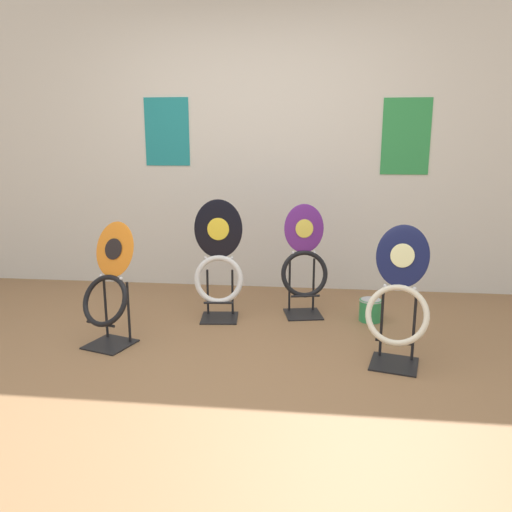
{
  "coord_description": "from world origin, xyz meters",
  "views": [
    {
      "loc": [
        0.52,
        -2.54,
        1.34
      ],
      "look_at": [
        0.12,
        0.9,
        0.55
      ],
      "focal_mm": 35.0,
      "sensor_mm": 36.0,
      "label": 1
    }
  ],
  "objects_px": {
    "toilet_seat_display_jazz_black": "(219,265)",
    "toilet_seat_display_purple_note": "(304,263)",
    "toilet_seat_display_navy_moon": "(398,301)",
    "toilet_seat_display_orange_sun": "(109,288)",
    "paint_can": "(370,309)"
  },
  "relations": [
    {
      "from": "toilet_seat_display_purple_note",
      "to": "toilet_seat_display_navy_moon",
      "type": "height_order",
      "value": "toilet_seat_display_purple_note"
    },
    {
      "from": "toilet_seat_display_jazz_black",
      "to": "toilet_seat_display_navy_moon",
      "type": "height_order",
      "value": "toilet_seat_display_jazz_black"
    },
    {
      "from": "toilet_seat_display_purple_note",
      "to": "toilet_seat_display_navy_moon",
      "type": "bearing_deg",
      "value": -54.83
    },
    {
      "from": "paint_can",
      "to": "toilet_seat_display_purple_note",
      "type": "bearing_deg",
      "value": 171.66
    },
    {
      "from": "toilet_seat_display_navy_moon",
      "to": "paint_can",
      "type": "relative_size",
      "value": 4.92
    },
    {
      "from": "toilet_seat_display_purple_note",
      "to": "paint_can",
      "type": "height_order",
      "value": "toilet_seat_display_purple_note"
    },
    {
      "from": "toilet_seat_display_orange_sun",
      "to": "paint_can",
      "type": "xyz_separation_m",
      "value": [
        1.79,
        0.66,
        -0.3
      ]
    },
    {
      "from": "toilet_seat_display_purple_note",
      "to": "toilet_seat_display_orange_sun",
      "type": "height_order",
      "value": "toilet_seat_display_purple_note"
    },
    {
      "from": "toilet_seat_display_orange_sun",
      "to": "toilet_seat_display_navy_moon",
      "type": "bearing_deg",
      "value": -2.85
    },
    {
      "from": "toilet_seat_display_jazz_black",
      "to": "toilet_seat_display_navy_moon",
      "type": "relative_size",
      "value": 1.09
    },
    {
      "from": "toilet_seat_display_navy_moon",
      "to": "toilet_seat_display_orange_sun",
      "type": "height_order",
      "value": "toilet_seat_display_navy_moon"
    },
    {
      "from": "toilet_seat_display_jazz_black",
      "to": "toilet_seat_display_purple_note",
      "type": "bearing_deg",
      "value": 14.39
    },
    {
      "from": "toilet_seat_display_purple_note",
      "to": "toilet_seat_display_jazz_black",
      "type": "bearing_deg",
      "value": -165.61
    },
    {
      "from": "toilet_seat_display_navy_moon",
      "to": "toilet_seat_display_purple_note",
      "type": "bearing_deg",
      "value": 125.17
    },
    {
      "from": "toilet_seat_display_jazz_black",
      "to": "toilet_seat_display_navy_moon",
      "type": "distance_m",
      "value": 1.4
    }
  ]
}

